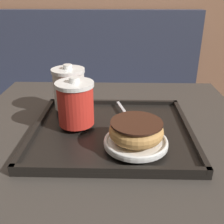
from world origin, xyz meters
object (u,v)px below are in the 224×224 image
(coffee_cup_front, at_px, (76,103))
(donut_chocolate_glazed, at_px, (136,131))
(coffee_cup_rear, at_px, (69,88))
(spoon, at_px, (127,114))

(coffee_cup_front, bearing_deg, donut_chocolate_glazed, -34.35)
(coffee_cup_front, xyz_separation_m, donut_chocolate_glazed, (0.15, -0.10, -0.02))
(coffee_cup_rear, xyz_separation_m, donut_chocolate_glazed, (0.19, -0.21, -0.02))
(coffee_cup_front, bearing_deg, coffee_cup_rear, 108.37)
(coffee_cup_rear, relative_size, donut_chocolate_glazed, 1.06)
(coffee_cup_rear, xyz_separation_m, spoon, (0.17, -0.06, -0.06))
(coffee_cup_front, relative_size, donut_chocolate_glazed, 1.03)
(spoon, bearing_deg, coffee_cup_rear, -124.62)
(coffee_cup_front, xyz_separation_m, spoon, (0.14, 0.05, -0.05))
(donut_chocolate_glazed, bearing_deg, spoon, 96.08)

